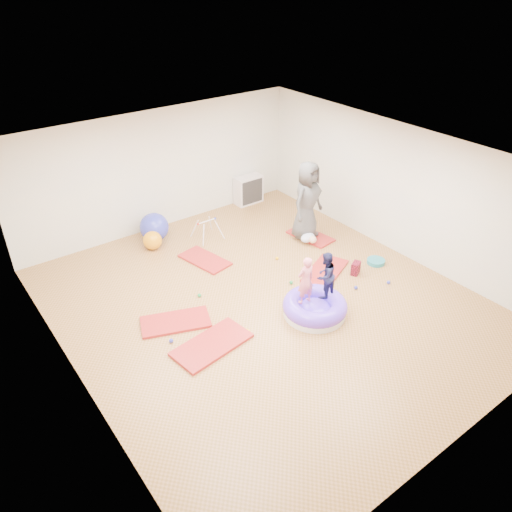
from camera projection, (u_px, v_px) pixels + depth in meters
room at (266, 239)px, 8.69m from camera, size 7.01×8.01×2.81m
gym_mat_front_left at (212, 345)px, 8.38m from camera, size 1.42×0.85×0.06m
gym_mat_mid_left at (176, 322)px, 8.90m from camera, size 1.35×1.00×0.05m
gym_mat_center_back at (205, 260)px, 10.71m from camera, size 0.78×1.22×0.05m
gym_mat_right at (325, 271)px, 10.33m from camera, size 1.34×1.04×0.05m
gym_mat_rear_right at (310, 236)px, 11.61m from camera, size 0.68×1.14×0.04m
inflatable_cushion at (315, 308)px, 9.07m from camera, size 1.18×1.18×0.37m
child_pink at (306, 278)px, 8.70m from camera, size 0.35×0.25×0.93m
child_navy at (325, 273)px, 8.87m from camera, size 0.50×0.42×0.90m
adult_caregiver at (307, 200)px, 11.11m from camera, size 0.99×0.76×1.80m
infant at (309, 238)px, 11.26m from camera, size 0.36×0.37×0.21m
ball_pit_balls at (285, 294)px, 9.62m from camera, size 4.40×2.13×0.07m
exercise_ball_blue at (154, 227)px, 11.34m from camera, size 0.66×0.66×0.66m
exercise_ball_orange at (153, 240)px, 11.06m from camera, size 0.42×0.42×0.42m
infant_play_gym at (207, 227)px, 11.40m from camera, size 0.61×0.58×0.47m
cube_shelf at (249, 190)px, 13.04m from camera, size 0.74×0.36×0.74m
balance_disc at (376, 261)px, 10.62m from camera, size 0.38×0.38×0.08m
backpack at (356, 268)px, 10.22m from camera, size 0.27×0.23×0.27m
yellow_toy at (244, 333)px, 8.66m from camera, size 0.22×0.22×0.03m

